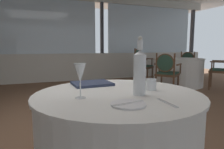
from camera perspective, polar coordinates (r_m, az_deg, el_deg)
The scene contains 15 objects.
ground_plane at distance 2.72m, azimuth -14.54°, elevation -15.22°, with size 15.15×15.15×0.00m, color brown.
window_wall_far at distance 6.40m, azimuth -18.86°, elevation 7.58°, with size 11.65×0.14×2.71m.
foreground_table at distance 1.50m, azimuth 1.66°, elevation -19.13°, with size 1.12×1.12×0.74m.
side_plate at distance 1.09m, azimuth 4.57°, elevation -8.30°, with size 0.19×0.19×0.01m, color white.
butter_knife at distance 1.09m, azimuth 4.57°, elevation -8.04°, with size 0.20×0.02×0.00m, color silver.
dinner_fork at distance 1.17m, azimuth 15.15°, elevation -7.65°, with size 0.19×0.02×0.00m, color silver.
water_bottle at distance 1.30m, azimuth 7.75°, elevation 0.91°, with size 0.08×0.08×0.37m.
wine_glass at distance 1.22m, azimuth -8.73°, elevation 0.19°, with size 0.07×0.07×0.21m.
water_tumbler at distance 1.48m, azimuth 10.91°, elevation -2.73°, with size 0.07×0.07×0.08m, color white.
menu_book at distance 1.67m, azimuth -5.67°, elevation -2.52°, with size 0.31×0.25×0.02m, color #2D3856.
background_table_1 at distance 5.84m, azimuth 18.01°, elevation 0.68°, with size 1.33×1.33×0.74m.
dining_chair_1_0 at distance 6.17m, azimuth 8.10°, elevation 3.36°, with size 0.66×0.65×1.01m.
dining_chair_1_1 at distance 4.78m, azimuth 15.02°, elevation 1.23°, with size 0.65×0.66×0.92m.
dining_chair_1_2 at distance 5.68m, azimuth 28.83°, elevation 1.78°, with size 0.66×0.65×0.93m.
dining_chair_1_3 at distance 6.89m, azimuth 20.19°, elevation 2.89°, with size 0.65×0.66×0.90m.
Camera 1 is at (-0.25, -2.50, 1.05)m, focal length 32.61 mm.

